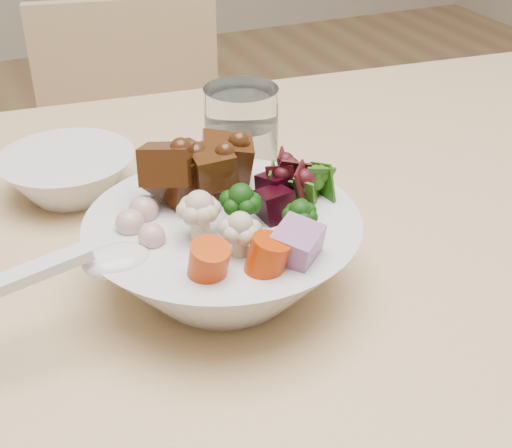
% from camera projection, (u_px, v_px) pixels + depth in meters
% --- Properties ---
extents(dining_table, '(1.64, 1.02, 0.74)m').
position_uv_depth(dining_table, '(430.00, 265.00, 0.83)').
color(dining_table, tan).
rests_on(dining_table, ground).
extents(chair_far, '(0.42, 0.42, 0.79)m').
position_uv_depth(chair_far, '(140.00, 185.00, 1.45)').
color(chair_far, tan).
rests_on(chair_far, ground).
extents(food_bowl, '(0.25, 0.25, 0.13)m').
position_uv_depth(food_bowl, '(225.00, 247.00, 0.65)').
color(food_bowl, silver).
rests_on(food_bowl, dining_table).
extents(soup_spoon, '(0.16, 0.05, 0.03)m').
position_uv_depth(soup_spoon, '(93.00, 264.00, 0.57)').
color(soup_spoon, silver).
rests_on(soup_spoon, food_bowl).
extents(water_glass, '(0.08, 0.08, 0.13)m').
position_uv_depth(water_glass, '(242.00, 152.00, 0.77)').
color(water_glass, white).
rests_on(water_glass, dining_table).
extents(side_bowl, '(0.15, 0.15, 0.05)m').
position_uv_depth(side_bowl, '(69.00, 176.00, 0.80)').
color(side_bowl, silver).
rests_on(side_bowl, dining_table).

